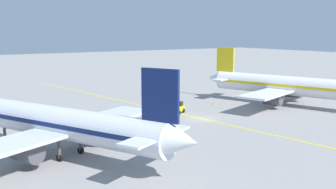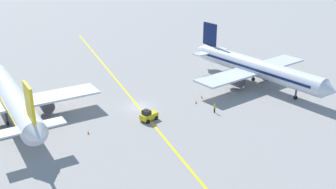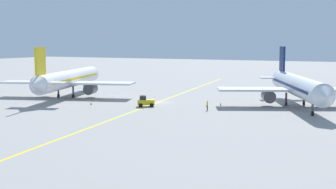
{
  "view_description": "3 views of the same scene",
  "coord_description": "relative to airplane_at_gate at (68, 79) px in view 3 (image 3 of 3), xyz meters",
  "views": [
    {
      "loc": [
        38.61,
        48.52,
        14.0
      ],
      "look_at": [
        4.01,
        -3.89,
        3.82
      ],
      "focal_mm": 42.0,
      "sensor_mm": 36.0,
      "label": 1
    },
    {
      "loc": [
        -9.87,
        -64.07,
        28.44
      ],
      "look_at": [
        5.22,
        -0.9,
        2.28
      ],
      "focal_mm": 42.0,
      "sensor_mm": 36.0,
      "label": 2
    },
    {
      "loc": [
        41.4,
        -78.18,
        11.64
      ],
      "look_at": [
        4.09,
        -3.57,
        2.12
      ],
      "focal_mm": 50.0,
      "sensor_mm": 36.0,
      "label": 3
    }
  ],
  "objects": [
    {
      "name": "airplane_at_gate",
      "position": [
        0.0,
        0.0,
        0.0
      ],
      "size": [
        28.25,
        34.69,
        10.6
      ],
      "color": "white",
      "rests_on": "ground"
    },
    {
      "name": "traffic_cone_near_nose",
      "position": [
        -0.38,
        9.79,
        -3.43
      ],
      "size": [
        0.32,
        0.32,
        0.55
      ],
      "primitive_type": "cone",
      "color": "orange",
      "rests_on": "ground"
    },
    {
      "name": "airplane_adjacent_stand",
      "position": [
        45.88,
        6.3,
        0.0
      ],
      "size": [
        27.62,
        33.53,
        10.6
      ],
      "color": "silver",
      "rests_on": "ground"
    },
    {
      "name": "traffic_cone_far_edge",
      "position": [
        33.13,
        1.81,
        -3.43
      ],
      "size": [
        0.32,
        0.32,
        0.55
      ],
      "primitive_type": "cone",
      "color": "orange",
      "rests_on": "ground"
    },
    {
      "name": "apron_yellow_centreline",
      "position": [
        20.79,
        0.47,
        -3.71
      ],
      "size": [
        18.07,
        118.75,
        0.01
      ],
      "primitive_type": "cube",
      "rotation": [
        0.0,
        0.0,
        0.15
      ],
      "color": "yellow",
      "rests_on": "ground"
    },
    {
      "name": "ground_crew_worker",
      "position": [
        33.24,
        -4.97,
        -2.8
      ],
      "size": [
        0.31,
        0.56,
        1.68
      ],
      "color": "#23232D",
      "rests_on": "ground"
    },
    {
      "name": "ground_plane",
      "position": [
        20.79,
        0.47,
        -3.71
      ],
      "size": [
        400.0,
        400.0,
        0.0
      ],
      "primitive_type": "plane",
      "color": "gray"
    },
    {
      "name": "traffic_cone_by_wingtip",
      "position": [
        11.47,
        -7.95,
        -3.43
      ],
      "size": [
        0.32,
        0.32,
        0.55
      ],
      "primitive_type": "cone",
      "color": "orange",
      "rests_on": "ground"
    },
    {
      "name": "baggage_tug_white",
      "position": [
        21.5,
        -5.4,
        -2.81
      ],
      "size": [
        3.34,
        2.9,
        2.11
      ],
      "color": "gold",
      "rests_on": "ground"
    },
    {
      "name": "traffic_cone_mid_apron",
      "position": [
        31.33,
        -0.38,
        -3.43
      ],
      "size": [
        0.32,
        0.32,
        0.55
      ],
      "primitive_type": "cone",
      "color": "orange",
      "rests_on": "ground"
    }
  ]
}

